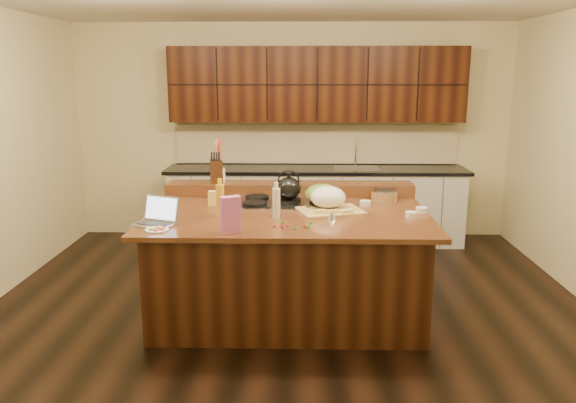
{
  "coord_description": "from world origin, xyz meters",
  "views": [
    {
      "loc": [
        0.11,
        -4.69,
        2.09
      ],
      "look_at": [
        0.0,
        0.05,
        1.0
      ],
      "focal_mm": 35.0,
      "sensor_mm": 36.0,
      "label": 1
    }
  ],
  "objects": [
    {
      "name": "gumdrop_9",
      "position": [
        0.17,
        -0.47,
        0.93
      ],
      "size": [
        0.02,
        0.02,
        0.02
      ],
      "primitive_type": "ellipsoid",
      "color": "#198C26",
      "rests_on": "island"
    },
    {
      "name": "gumdrop_6",
      "position": [
        0.01,
        -0.48,
        0.93
      ],
      "size": [
        0.02,
        0.02,
        0.02
      ],
      "primitive_type": "ellipsoid",
      "color": "red",
      "rests_on": "island"
    },
    {
      "name": "package_box",
      "position": [
        -0.67,
        0.22,
        0.99
      ],
      "size": [
        0.1,
        0.07,
        0.13
      ],
      "primitive_type": "cube",
      "rotation": [
        0.0,
        0.0,
        -0.05
      ],
      "color": "#EDCF53",
      "rests_on": "island"
    },
    {
      "name": "candy_plate",
      "position": [
        -0.98,
        -0.61,
        0.93
      ],
      "size": [
        0.24,
        0.24,
        0.01
      ],
      "primitive_type": "cylinder",
      "rotation": [
        0.0,
        0.0,
        0.42
      ],
      "color": "white",
      "rests_on": "island"
    },
    {
      "name": "gumdrop_8",
      "position": [
        -0.04,
        -0.47,
        0.93
      ],
      "size": [
        0.02,
        0.02,
        0.02
      ],
      "primitive_type": "ellipsoid",
      "color": "red",
      "rests_on": "island"
    },
    {
      "name": "oil_bottle",
      "position": [
        -0.56,
        -0.17,
        1.06
      ],
      "size": [
        0.07,
        0.07,
        0.27
      ],
      "primitive_type": "cylinder",
      "rotation": [
        0.0,
        0.0,
        0.0
      ],
      "color": "gold",
      "rests_on": "island"
    },
    {
      "name": "pink_bag",
      "position": [
        -0.41,
        -0.64,
        1.06
      ],
      "size": [
        0.17,
        0.14,
        0.28
      ],
      "primitive_type": "cube",
      "rotation": [
        0.0,
        0.0,
        0.46
      ],
      "color": "#C55C99",
      "rests_on": "island"
    },
    {
      "name": "ramekin_a",
      "position": [
        1.03,
        -0.16,
        0.94
      ],
      "size": [
        0.11,
        0.11,
        0.04
      ],
      "primitive_type": "cylinder",
      "rotation": [
        0.0,
        0.0,
        0.12
      ],
      "color": "white",
      "rests_on": "island"
    },
    {
      "name": "gumdrop_1",
      "position": [
        0.07,
        -0.57,
        0.93
      ],
      "size": [
        0.02,
        0.02,
        0.02
      ],
      "primitive_type": "ellipsoid",
      "color": "#198C26",
      "rests_on": "island"
    },
    {
      "name": "back_counter",
      "position": [
        0.3,
        2.23,
        0.98
      ],
      "size": [
        3.7,
        0.66,
        2.4
      ],
      "color": "silver",
      "rests_on": "ground"
    },
    {
      "name": "wooden_tray",
      "position": [
        0.35,
        0.04,
        1.02
      ],
      "size": [
        0.62,
        0.52,
        0.21
      ],
      "rotation": [
        0.0,
        0.0,
        0.3
      ],
      "color": "tan",
      "rests_on": "island"
    },
    {
      "name": "gumdrop_4",
      "position": [
        -0.03,
        -0.53,
        0.93
      ],
      "size": [
        0.02,
        0.02,
        0.02
      ],
      "primitive_type": "ellipsoid",
      "color": "red",
      "rests_on": "island"
    },
    {
      "name": "kitchen_timer",
      "position": [
        0.36,
        -0.25,
        0.96
      ],
      "size": [
        0.09,
        0.09,
        0.07
      ],
      "primitive_type": "cone",
      "rotation": [
        0.0,
        0.0,
        -0.21
      ],
      "color": "silver",
      "rests_on": "island"
    },
    {
      "name": "ramekin_c",
      "position": [
        0.69,
        0.25,
        0.94
      ],
      "size": [
        0.1,
        0.1,
        0.04
      ],
      "primitive_type": "cylinder",
      "rotation": [
        0.0,
        0.0,
        0.03
      ],
      "color": "white",
      "rests_on": "island"
    },
    {
      "name": "island",
      "position": [
        0.0,
        0.0,
        0.46
      ],
      "size": [
        2.4,
        1.6,
        0.92
      ],
      "color": "black",
      "rests_on": "ground"
    },
    {
      "name": "gumdrop_2",
      "position": [
        -0.09,
        -0.5,
        0.93
      ],
      "size": [
        0.02,
        0.02,
        0.02
      ],
      "primitive_type": "ellipsoid",
      "color": "red",
      "rests_on": "island"
    },
    {
      "name": "utensil_crock",
      "position": [
        -0.69,
        0.7,
        1.11
      ],
      "size": [
        0.14,
        0.14,
        0.14
      ],
      "primitive_type": "cylinder",
      "rotation": [
        0.0,
        0.0,
        -0.19
      ],
      "color": "white",
      "rests_on": "back_ledge"
    },
    {
      "name": "cooktop",
      "position": [
        0.0,
        0.3,
        0.94
      ],
      "size": [
        0.92,
        0.52,
        0.05
      ],
      "color": "gray",
      "rests_on": "island"
    },
    {
      "name": "gumdrop_0",
      "position": [
        0.14,
        -0.49,
        0.93
      ],
      "size": [
        0.02,
        0.02,
        0.02
      ],
      "primitive_type": "ellipsoid",
      "color": "red",
      "rests_on": "island"
    },
    {
      "name": "back_ledge",
      "position": [
        0.0,
        0.7,
        0.98
      ],
      "size": [
        2.4,
        0.3,
        0.12
      ],
      "primitive_type": "cube",
      "color": "black",
      "rests_on": "island"
    },
    {
      "name": "kettle",
      "position": [
        0.0,
        0.3,
        1.07
      ],
      "size": [
        0.27,
        0.27,
        0.2
      ],
      "primitive_type": "ellipsoid",
      "rotation": [
        0.0,
        0.0,
        0.24
      ],
      "color": "black",
      "rests_on": "cooktop"
    },
    {
      "name": "knife_block",
      "position": [
        -0.72,
        0.7,
        1.15
      ],
      "size": [
        0.15,
        0.2,
        0.22
      ],
      "primitive_type": "cube",
      "rotation": [
        0.0,
        0.0,
        0.23
      ],
      "color": "black",
      "rests_on": "back_ledge"
    },
    {
      "name": "gumdrop_3",
      "position": [
        -0.03,
        -0.39,
        0.93
      ],
      "size": [
        0.02,
        0.02,
        0.02
      ],
      "primitive_type": "ellipsoid",
      "color": "#198C26",
      "rests_on": "island"
    },
    {
      "name": "room",
      "position": [
        0.0,
        0.0,
        1.35
      ],
      "size": [
        5.52,
        5.02,
        2.72
      ],
      "color": "black",
      "rests_on": "ground"
    },
    {
      "name": "gumdrop_5",
      "position": [
        0.19,
        -0.39,
        0.93
      ],
      "size": [
        0.02,
        0.02,
        0.02
      ],
      "primitive_type": "ellipsoid",
      "color": "#198C26",
      "rests_on": "island"
    },
    {
      "name": "gumdrop_7",
      "position": [
        0.16,
        -0.52,
        0.93
      ],
      "size": [
        0.02,
        0.02,
        0.02
      ],
      "primitive_type": "ellipsoid",
      "color": "#198C26",
      "rests_on": "island"
    },
    {
      "name": "ramekin_b",
      "position": [
        1.15,
        0.01,
        0.94
      ],
      "size": [
        0.1,
        0.1,
        0.04
      ],
      "primitive_type": "cylinder",
      "rotation": [
        0.0,
        0.0,
        -0.02
      ],
      "color": "white",
      "rests_on": "island"
    },
    {
      "name": "laptop",
      "position": [
        -1.02,
        -0.42,
        0.98
      ],
      "size": [
        0.38,
        0.34,
        0.22
      ],
      "rotation": [
        0.0,
        0.0,
        -0.38
      ],
      "color": "#B7B7BC",
      "rests_on": "island"
    },
    {
      "name": "green_bowl",
      "position": [
        0.3,
        0.17,
        1.05
      ],
      "size": [
        0.31,
        0.31,
        0.16
      ],
      "primitive_type": "ellipsoid",
      "rotation": [
        0.0,
        0.0,
        0.05
      ],
      "color": "#587D32",
      "rests_on": "cooktop"
    },
    {
      "name": "vinegar_bottle",
      "position": [
        -0.09,
        -0.21,
        1.04
      ],
      "size": [
        0.08,
        0.08,
        0.25
      ],
      "primitive_type": "cylinder",
      "rotation": [
        0.0,
        0.0,
        -0.21
      ],
      "color": "silver",
      "rests_on": "island"
    },
    {
      "name": "strainer_bowl",
      "position": [
        0.89,
        0.43,
        0.97
      ],
      "size": [
        0.25,
        0.25,
        0.09
      ],
      "primitive_type": "cylinder",
      "rotation": [
        0.0,
        0.0,
        -0.06
      ],
      "color": "#996B3F",
      "rests_on": "island"
    }
  ]
}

